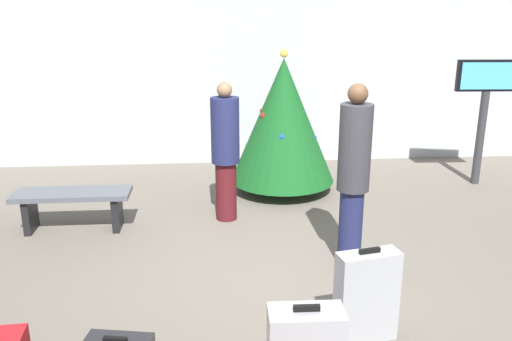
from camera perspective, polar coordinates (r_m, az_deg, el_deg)
ground_plane at (r=5.36m, az=4.37°, el=-11.66°), size 16.00×16.00×0.00m
back_wall at (r=9.00m, az=0.37°, el=12.18°), size 16.00×0.20×3.58m
holiday_tree at (r=7.53m, az=2.89°, el=5.33°), size 1.47×1.47×2.02m
flight_info_kiosk at (r=8.47m, az=23.18°, el=7.04°), size 0.90×0.13×1.84m
waiting_bench at (r=6.72m, az=-18.90°, el=-3.14°), size 1.35×0.44×0.48m
traveller_0 at (r=5.41m, az=10.32°, el=-0.13°), size 0.44×0.44×1.87m
traveller_1 at (r=6.52m, az=-3.27°, el=2.27°), size 0.47×0.47×1.72m
suitcase_3 at (r=4.44m, az=11.66°, el=-12.96°), size 0.52×0.28×0.80m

